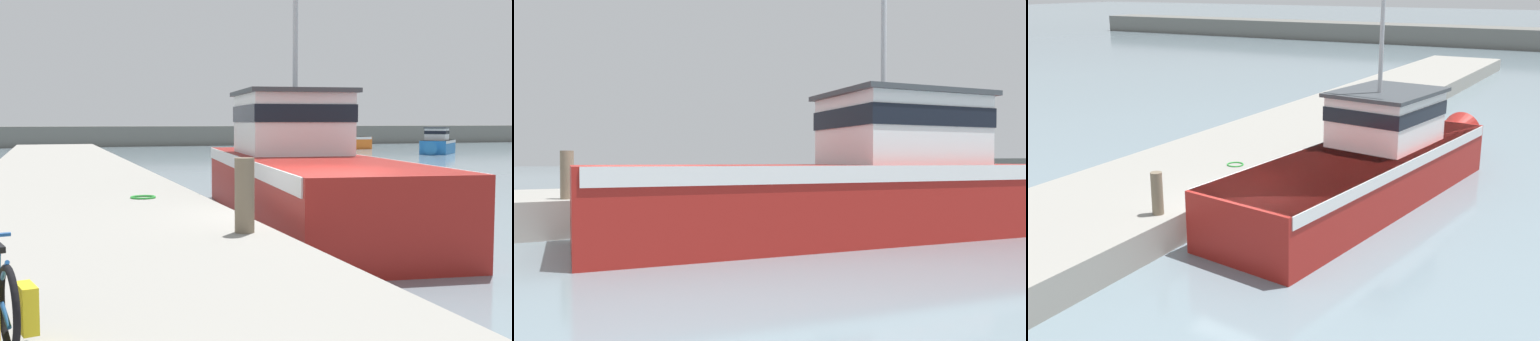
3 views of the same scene
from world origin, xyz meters
The scene contains 8 objects.
ground_plane centered at (0.00, 0.00, 0.00)m, with size 320.00×320.00×0.00m, color gray.
dock_pier centered at (-4.10, 0.00, 0.45)m, with size 5.46×80.00×0.90m, color gray.
far_shoreline centered at (30.00, 59.14, 1.06)m, with size 180.00×5.00×2.11m, color slate.
fishing_boat_main centered at (1.60, 5.10, 1.29)m, with size 4.92×14.70×8.63m.
boat_orange_near centered at (25.56, 34.08, 0.86)m, with size 5.01×5.11×2.18m.
boat_white_moored centered at (21.05, 43.97, 0.94)m, with size 7.62×2.11×5.00m.
mooring_post centered at (-1.91, -1.38, 1.49)m, with size 0.31×0.31×1.17m, color #756651.
hose_coil centered at (-2.77, 3.63, 0.92)m, with size 0.57×0.57×0.05m, color green.
Camera 1 is at (-4.85, -10.86, 2.63)m, focal length 45.00 mm.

